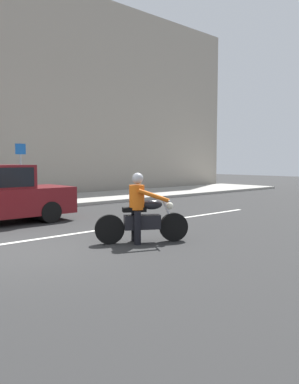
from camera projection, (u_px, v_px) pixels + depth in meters
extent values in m
plane|color=#292929|center=(21.00, 251.00, 7.69)|extent=(80.00, 80.00, 0.00)
cube|color=silver|center=(0.00, 244.00, 8.31)|extent=(18.00, 0.14, 0.01)
cylinder|color=black|center=(174.00, 227.00, 8.66)|extent=(0.63, 0.43, 0.65)
cylinder|color=black|center=(110.00, 229.00, 8.36)|extent=(0.63, 0.43, 0.65)
cylinder|color=silver|center=(169.00, 213.00, 8.61)|extent=(0.31, 0.21, 0.70)
cube|color=black|center=(142.00, 222.00, 8.50)|extent=(0.84, 0.65, 0.32)
ellipsoid|color=black|center=(152.00, 205.00, 8.51)|extent=(0.54, 0.45, 0.22)
cube|color=black|center=(134.00, 210.00, 8.44)|extent=(0.57, 0.47, 0.10)
cylinder|color=silver|center=(166.00, 200.00, 8.57)|extent=(0.39, 0.62, 0.04)
sphere|color=silver|center=(170.00, 206.00, 8.60)|extent=(0.17, 0.17, 0.17)
cylinder|color=silver|center=(128.00, 226.00, 8.60)|extent=(0.64, 0.41, 0.07)
cylinder|color=black|center=(138.00, 228.00, 8.28)|extent=(0.21, 0.21, 0.73)
cylinder|color=black|center=(135.00, 225.00, 8.67)|extent=(0.21, 0.21, 0.73)
cylinder|color=orange|center=(137.00, 197.00, 8.43)|extent=(0.46, 0.46, 0.54)
cylinder|color=orange|center=(154.00, 196.00, 8.28)|extent=(0.65, 0.43, 0.32)
cylinder|color=orange|center=(150.00, 194.00, 8.71)|extent=(0.65, 0.43, 0.32)
sphere|color=tan|center=(138.00, 180.00, 8.40)|extent=(0.20, 0.20, 0.20)
sphere|color=#B7B7BC|center=(138.00, 178.00, 8.40)|extent=(0.25, 0.25, 0.25)
cylinder|color=black|center=(38.00, 210.00, 11.82)|extent=(0.64, 1.82, 0.64)
cylinder|color=gray|center=(21.00, 172.00, 15.79)|extent=(0.08, 0.08, 2.44)
cube|color=#1959B2|center=(20.00, 149.00, 15.69)|extent=(0.44, 0.03, 0.44)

